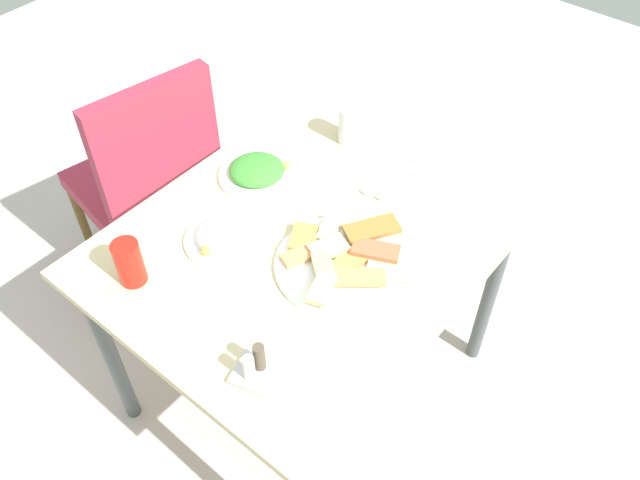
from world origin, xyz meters
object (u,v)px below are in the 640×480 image
condiment_caddy (255,368)px  soda_can (129,263)px  salad_plate_greens (257,171)px  salad_plate_rice (222,236)px  dining_chair (150,175)px  pide_platter (343,261)px  paper_napkin (394,181)px  drinking_glass (349,125)px  dining_table (306,258)px  fork (399,183)px  spoon (388,177)px

condiment_caddy → soda_can: bearing=89.2°
salad_plate_greens → soda_can: bearing=-176.5°
salad_plate_rice → soda_can: size_ratio=1.62×
dining_chair → condiment_caddy: dining_chair is taller
pide_platter → salad_plate_rice: 0.31m
salad_plate_rice → paper_napkin: 0.51m
salad_plate_greens → condiment_caddy: 0.64m
dining_chair → paper_napkin: size_ratio=7.27×
condiment_caddy → salad_plate_greens: bearing=42.9°
drinking_glass → salad_plate_greens: bearing=160.8°
dining_table → soda_can: size_ratio=8.32×
drinking_glass → fork: size_ratio=0.64×
soda_can → condiment_caddy: bearing=-90.8°
spoon → salad_plate_greens: bearing=138.3°
dining_chair → drinking_glass: bearing=-56.8°
soda_can → drinking_glass: (0.75, -0.07, -0.00)m
soda_can → paper_napkin: size_ratio=0.98×
pide_platter → soda_can: soda_can is taller
pide_platter → salad_plate_rice: salad_plate_rice is taller
spoon → condiment_caddy: condiment_caddy is taller
condiment_caddy → fork: bearing=9.1°
dining_chair → condiment_caddy: size_ratio=8.10×
pide_platter → paper_napkin: 0.34m
spoon → soda_can: bearing=169.7°
salad_plate_rice → condiment_caddy: bearing=-124.7°
paper_napkin → condiment_caddy: condiment_caddy is taller
drinking_glass → condiment_caddy: (-0.76, -0.34, -0.03)m
dining_table → paper_napkin: bearing=-9.2°
pide_platter → condiment_caddy: condiment_caddy is taller
fork → spoon: bearing=94.8°
dining_table → drinking_glass: 0.43m
dining_chair → paper_napkin: bearing=-68.7°
paper_napkin → spoon: (0.00, 0.02, 0.00)m
pide_platter → paper_napkin: size_ratio=2.95×
fork → condiment_caddy: condiment_caddy is taller
soda_can → spoon: 0.74m
salad_plate_greens → salad_plate_rice: bearing=-156.6°
spoon → pide_platter: bearing=-153.0°
paper_napkin → spoon: 0.02m
soda_can → condiment_caddy: size_ratio=1.09×
pide_platter → condiment_caddy: (-0.37, -0.05, 0.01)m
pide_platter → salad_plate_greens: size_ratio=1.69×
salad_plate_greens → spoon: 0.37m
paper_napkin → spoon: spoon is taller
salad_plate_rice → fork: (0.47, -0.22, -0.01)m
dining_chair → soda_can: bearing=-130.5°
paper_napkin → fork: (0.00, -0.02, 0.00)m
paper_napkin → condiment_caddy: bearing=-169.5°
drinking_glass → soda_can: bearing=174.5°
spoon → salad_plate_rice: bearing=168.6°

